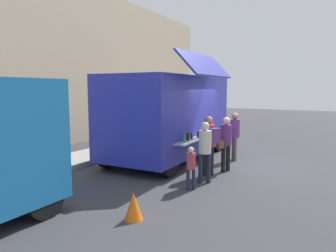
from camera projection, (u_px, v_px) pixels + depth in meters
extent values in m
plane|color=#38383D|center=(229.00, 164.00, 10.58)|extent=(60.00, 60.00, 0.00)
cube|color=#9E998E|center=(26.00, 173.00, 9.16)|extent=(28.00, 1.60, 0.15)
cube|color=#2A2DA1|center=(169.00, 114.00, 11.19)|extent=(5.66, 2.60, 2.66)
cube|color=#2A2DA1|center=(206.00, 65.00, 9.76)|extent=(3.10, 0.79, 0.77)
cube|color=black|center=(193.00, 107.00, 10.11)|extent=(2.94, 0.16, 1.20)
cube|color=#B7B7BC|center=(199.00, 138.00, 10.13)|extent=(3.10, 0.41, 0.05)
cylinder|color=green|center=(184.00, 138.00, 9.11)|extent=(0.08, 0.08, 0.24)
cylinder|color=black|center=(188.00, 137.00, 9.41)|extent=(0.08, 0.08, 0.23)
cylinder|color=black|center=(192.00, 136.00, 9.68)|extent=(0.06, 0.06, 0.19)
cylinder|color=black|center=(198.00, 135.00, 9.97)|extent=(0.07, 0.07, 0.19)
cylinder|color=yellow|center=(200.00, 133.00, 10.28)|extent=(0.06, 0.06, 0.19)
cylinder|color=green|center=(206.00, 132.00, 10.52)|extent=(0.06, 0.06, 0.24)
cylinder|color=silver|center=(210.00, 131.00, 10.81)|extent=(0.07, 0.07, 0.20)
cylinder|color=red|center=(212.00, 130.00, 11.09)|extent=(0.06, 0.06, 0.21)
cube|color=black|center=(199.00, 99.00, 13.55)|extent=(0.12, 2.11, 1.17)
cylinder|color=black|center=(169.00, 136.00, 13.69)|extent=(0.90, 0.28, 0.90)
cylinder|color=black|center=(217.00, 140.00, 12.67)|extent=(0.90, 0.28, 0.90)
cylinder|color=black|center=(108.00, 154.00, 9.99)|extent=(0.90, 0.28, 0.90)
cylinder|color=black|center=(169.00, 161.00, 8.97)|extent=(0.90, 0.28, 0.90)
cube|color=black|center=(28.00, 118.00, 6.90)|extent=(0.09, 1.97, 0.97)
cylinder|color=black|center=(44.00, 198.00, 6.07)|extent=(0.84, 0.26, 0.84)
cone|color=orange|center=(133.00, 206.00, 6.02)|extent=(0.36, 0.36, 0.55)
cylinder|color=#2B5C3B|center=(164.00, 129.00, 15.59)|extent=(0.60, 0.60, 1.01)
cylinder|color=black|center=(223.00, 159.00, 9.49)|extent=(0.13, 0.13, 0.82)
cylinder|color=black|center=(228.00, 158.00, 9.63)|extent=(0.13, 0.13, 0.82)
cylinder|color=#552F75|center=(226.00, 135.00, 9.48)|extent=(0.34, 0.34, 0.62)
sphere|color=beige|center=(226.00, 121.00, 9.43)|extent=(0.23, 0.23, 0.23)
cube|color=brown|center=(220.00, 144.00, 9.34)|extent=(0.24, 0.21, 0.24)
cylinder|color=black|center=(205.00, 161.00, 9.09)|extent=(0.14, 0.14, 0.85)
cylinder|color=black|center=(211.00, 160.00, 9.19)|extent=(0.14, 0.14, 0.85)
cylinder|color=#B33743|center=(209.00, 136.00, 9.05)|extent=(0.35, 0.35, 0.65)
sphere|color=#A4704F|center=(209.00, 120.00, 9.00)|extent=(0.24, 0.24, 0.24)
cube|color=#582D74|center=(214.00, 136.00, 8.81)|extent=(0.35, 0.32, 0.42)
cylinder|color=#1E2536|center=(201.00, 168.00, 8.37)|extent=(0.13, 0.13, 0.81)
cylinder|color=#1E2536|center=(208.00, 168.00, 8.40)|extent=(0.13, 0.13, 0.81)
cylinder|color=beige|center=(205.00, 142.00, 8.30)|extent=(0.34, 0.34, 0.61)
sphere|color=beige|center=(205.00, 126.00, 8.25)|extent=(0.23, 0.23, 0.23)
cylinder|color=#504643|center=(235.00, 149.00, 10.96)|extent=(0.13, 0.13, 0.83)
cylinder|color=#504643|center=(234.00, 148.00, 11.18)|extent=(0.13, 0.13, 0.83)
cylinder|color=#5B2C76|center=(235.00, 128.00, 10.98)|extent=(0.34, 0.34, 0.63)
sphere|color=#A26F50|center=(235.00, 116.00, 10.93)|extent=(0.23, 0.23, 0.23)
cylinder|color=#1E2238|center=(188.00, 180.00, 7.80)|extent=(0.09, 0.09, 0.54)
cylinder|color=#1E2238|center=(194.00, 179.00, 7.82)|extent=(0.09, 0.09, 0.54)
cylinder|color=#AA3941|center=(191.00, 161.00, 7.75)|extent=(0.22, 0.22, 0.41)
sphere|color=beige|center=(191.00, 150.00, 7.72)|extent=(0.15, 0.15, 0.15)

